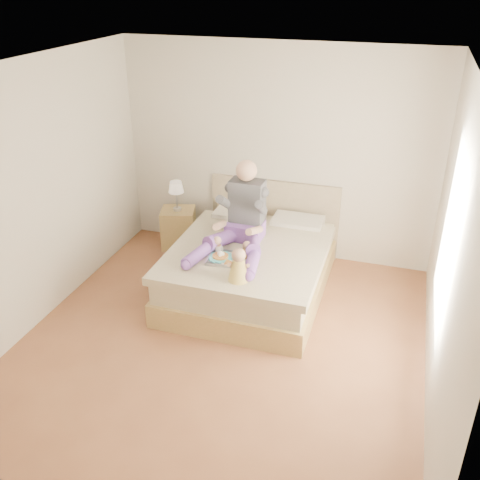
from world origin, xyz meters
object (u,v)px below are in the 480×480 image
(tray, at_px, (229,257))
(baby, at_px, (239,267))
(adult, at_px, (241,221))
(nightstand, at_px, (179,228))
(bed, at_px, (253,264))

(tray, xyz_separation_m, baby, (0.23, -0.36, 0.12))
(adult, xyz_separation_m, baby, (0.22, -0.77, -0.14))
(tray, distance_m, baby, 0.44)
(nightstand, bearing_deg, baby, -65.28)
(adult, height_order, baby, adult)
(bed, bearing_deg, tray, -105.40)
(bed, height_order, baby, bed)
(tray, bearing_deg, baby, -63.66)
(nightstand, xyz_separation_m, baby, (1.36, -1.56, 0.49))
(nightstand, height_order, tray, tray)
(adult, distance_m, tray, 0.49)
(baby, bearing_deg, nightstand, 117.49)
(bed, distance_m, tray, 0.60)
(bed, relative_size, baby, 6.14)
(adult, height_order, tray, adult)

